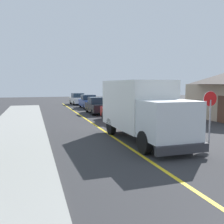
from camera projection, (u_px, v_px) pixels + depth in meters
centre_line_yellow at (121, 142)px, 13.32m from camera, size 0.16×56.00×0.01m
box_truck at (142, 107)px, 13.70m from camera, size 2.61×7.25×3.20m
parked_car_near at (118, 111)px, 20.94m from camera, size 1.82×4.41×1.67m
parked_car_mid at (97, 106)px, 26.28m from camera, size 1.80×4.40×1.67m
parked_car_far at (88, 102)px, 32.32m from camera, size 1.83×4.41×1.67m
parked_car_furthest at (78, 99)px, 38.15m from camera, size 2.01×4.48×1.67m
stop_sign at (210, 106)px, 13.25m from camera, size 0.80×0.10×2.65m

